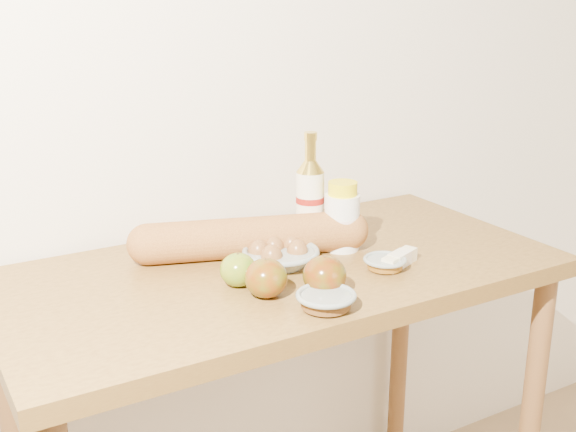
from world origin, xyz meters
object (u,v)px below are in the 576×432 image
Objects in this scene: table at (281,317)px; egg_bowl at (280,255)px; baguette at (251,237)px; cream_bottle at (342,218)px; bourbon_bottle at (310,200)px.

egg_bowl reaches higher than table.
cream_bottle is at bearing 0.98° from baguette.
table is 2.22× the size of baguette.
cream_bottle is (0.05, -0.06, -0.03)m from bourbon_bottle.
cream_bottle is at bearing 6.05° from egg_bowl.
baguette reaches higher than egg_bowl.
cream_bottle reaches higher than egg_bowl.
baguette reaches higher than table.
table is at bearing -51.75° from baguette.
bourbon_bottle is at bearing 18.19° from baguette.
baguette is at bearing 169.33° from cream_bottle.
cream_bottle is 0.21m from baguette.
egg_bowl is 0.31× the size of baguette.
bourbon_bottle reaches higher than baguette.
egg_bowl is (-0.12, -0.08, -0.08)m from bourbon_bottle.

